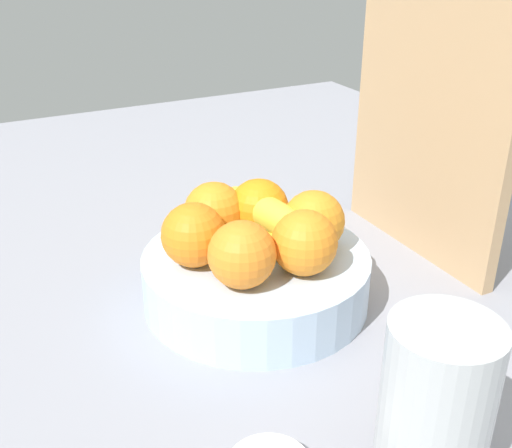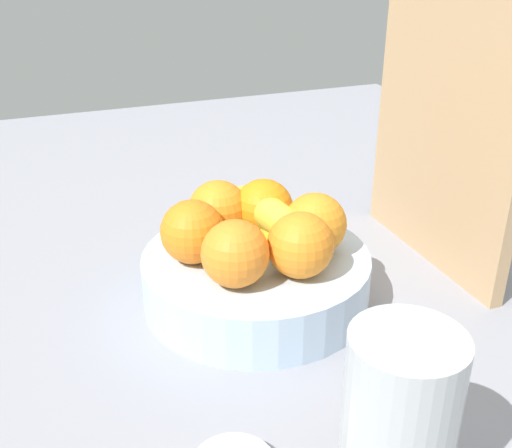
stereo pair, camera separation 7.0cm
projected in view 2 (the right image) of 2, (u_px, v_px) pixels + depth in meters
The scene contains 11 objects.
ground_plane at pixel (260, 303), 77.86cm from camera, with size 180.00×140.00×3.00cm, color gray.
fruit_bowl at pixel (256, 278), 74.34cm from camera, with size 26.84×26.84×6.23cm, color silver.
orange_front_left at pixel (235, 254), 65.60cm from camera, with size 7.32×7.32×7.32cm, color orange.
orange_front_right at pixel (300, 245), 67.33cm from camera, with size 7.32×7.32×7.32cm, color orange.
orange_center at pixel (315, 224), 71.99cm from camera, with size 7.32×7.32×7.32cm, color orange.
orange_back_left at pixel (263, 209), 75.83cm from camera, with size 7.32×7.32×7.32cm, color orange.
orange_back_right at pixel (218, 210), 75.44cm from camera, with size 7.32×7.32×7.32cm, color orange.
orange_top_stack at pixel (192, 231), 70.34cm from camera, with size 7.32×7.32×7.32cm, color orange.
banana_bunch at pixel (273, 222), 73.72cm from camera, with size 17.55×6.96×6.20cm.
cutting_board at pixel (445, 129), 77.97cm from camera, with size 28.00×1.80×36.00cm, color tan.
thermos_tumbler at pixel (399, 423), 46.55cm from camera, with size 8.66×8.66×15.45cm, color #B1B6B7.
Camera 2 is at (61.13, -23.92, 41.50)cm, focal length 43.81 mm.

